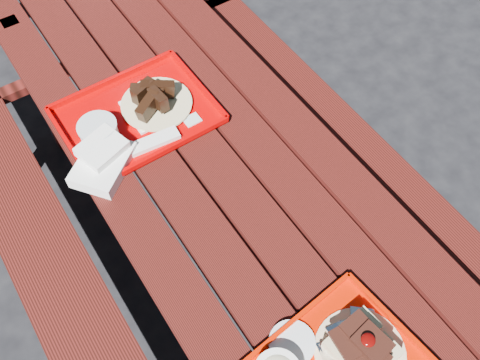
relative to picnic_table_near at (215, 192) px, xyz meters
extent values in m
plane|color=black|center=(0.00, 0.00, -0.56)|extent=(60.00, 60.00, 0.00)
cube|color=#4B120E|center=(-0.30, 0.00, 0.17)|extent=(0.14, 2.40, 0.04)
cube|color=#4B120E|center=(-0.15, 0.00, 0.17)|extent=(0.14, 2.40, 0.04)
cube|color=#4B120E|center=(0.00, 0.00, 0.17)|extent=(0.14, 2.40, 0.04)
cube|color=#4B120E|center=(0.15, 0.00, 0.17)|extent=(0.14, 2.40, 0.04)
cube|color=#4B120E|center=(0.30, 0.00, 0.17)|extent=(0.14, 2.40, 0.04)
cube|color=#4B120E|center=(-0.58, 0.00, -0.13)|extent=(0.25, 2.40, 0.04)
cube|color=#4B120E|center=(-0.58, 0.84, -0.35)|extent=(0.06, 0.06, 0.42)
cube|color=#4B120E|center=(0.58, 0.00, -0.13)|extent=(0.25, 2.40, 0.04)
cube|color=#4B120E|center=(0.58, 0.84, -0.35)|extent=(0.06, 0.06, 0.42)
cube|color=#4B120E|center=(-0.30, 0.96, -0.19)|extent=(0.06, 0.06, 0.75)
cube|color=#4B120E|center=(0.30, 0.96, -0.19)|extent=(0.06, 0.06, 0.75)
cube|color=#4B120E|center=(0.00, 0.96, -0.13)|extent=(1.40, 0.06, 0.04)
cube|color=#C51600|center=(-0.12, -0.55, 0.21)|extent=(0.41, 0.05, 0.02)
cube|color=#C51600|center=(0.11, -0.69, 0.21)|extent=(0.04, 0.32, 0.02)
cylinder|color=beige|center=(-0.02, -0.70, 0.20)|extent=(0.23, 0.23, 0.01)
cube|color=beige|center=(-0.02, -0.67, 0.23)|extent=(0.15, 0.08, 0.04)
ellipsoid|color=#470403|center=(-0.02, -0.70, 0.32)|extent=(0.03, 0.03, 0.01)
cylinder|color=silver|center=(-0.14, -0.59, 0.21)|extent=(0.12, 0.12, 0.01)
cube|color=#B80001|center=(-0.12, 0.27, 0.20)|extent=(0.47, 0.36, 0.01)
cube|color=#B80001|center=(-0.12, 0.45, 0.21)|extent=(0.47, 0.02, 0.02)
cube|color=#B80001|center=(-0.12, 0.09, 0.21)|extent=(0.47, 0.02, 0.02)
cube|color=#B80001|center=(0.11, 0.28, 0.21)|extent=(0.02, 0.36, 0.02)
cube|color=#B80001|center=(-0.35, 0.27, 0.21)|extent=(0.02, 0.36, 0.02)
cube|color=white|center=(-0.07, 0.27, 0.21)|extent=(0.16, 0.16, 0.01)
cylinder|color=beige|center=(-0.04, 0.27, 0.21)|extent=(0.23, 0.23, 0.01)
cylinder|color=silver|center=(-0.26, 0.25, 0.23)|extent=(0.12, 0.12, 0.06)
cylinder|color=silver|center=(-0.26, 0.25, 0.26)|extent=(0.12, 0.12, 0.01)
cube|color=white|center=(-0.14, 0.15, 0.21)|extent=(0.19, 0.06, 0.02)
cube|color=silver|center=(0.02, 0.16, 0.20)|extent=(0.05, 0.04, 0.00)
cube|color=white|center=(-0.29, 0.15, 0.21)|extent=(0.24, 0.23, 0.04)
cube|color=white|center=(-0.28, 0.18, 0.25)|extent=(0.16, 0.14, 0.03)
camera|label=1|loc=(-0.46, -0.85, 1.53)|focal=40.00mm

